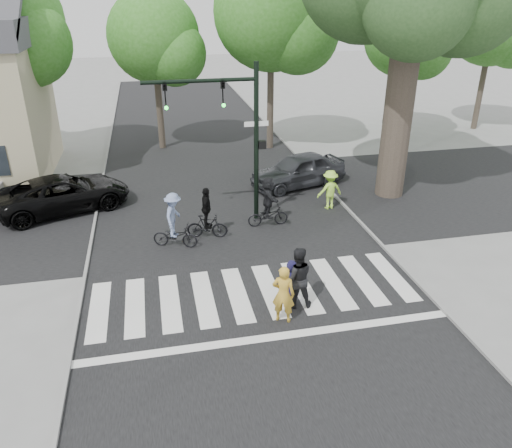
{
  "coord_description": "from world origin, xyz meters",
  "views": [
    {
      "loc": [
        -2.6,
        -11.41,
        8.3
      ],
      "look_at": [
        0.5,
        3.0,
        1.3
      ],
      "focal_mm": 35.0,
      "sensor_mm": 36.0,
      "label": 1
    }
  ],
  "objects_px": {
    "pedestrian_child": "(292,279)",
    "pedestrian_adult": "(297,278)",
    "cyclist_left": "(174,224)",
    "car_suv": "(64,193)",
    "cyclist_right": "(268,204)",
    "car_grey": "(298,170)",
    "cyclist_mid": "(207,218)",
    "traffic_signal": "(233,122)",
    "pedestrian_woman": "(283,294)"
  },
  "relations": [
    {
      "from": "cyclist_mid",
      "to": "car_suv",
      "type": "relative_size",
      "value": 0.37
    },
    {
      "from": "traffic_signal",
      "to": "cyclist_mid",
      "type": "distance_m",
      "value": 3.58
    },
    {
      "from": "cyclist_left",
      "to": "cyclist_right",
      "type": "xyz_separation_m",
      "value": [
        3.59,
        1.0,
        0.01
      ]
    },
    {
      "from": "cyclist_right",
      "to": "cyclist_mid",
      "type": "bearing_deg",
      "value": -167.72
    },
    {
      "from": "pedestrian_child",
      "to": "car_grey",
      "type": "relative_size",
      "value": 0.27
    },
    {
      "from": "cyclist_mid",
      "to": "cyclist_right",
      "type": "relative_size",
      "value": 0.98
    },
    {
      "from": "pedestrian_woman",
      "to": "cyclist_mid",
      "type": "xyz_separation_m",
      "value": [
        -1.39,
        5.47,
        -0.06
      ]
    },
    {
      "from": "pedestrian_woman",
      "to": "cyclist_right",
      "type": "xyz_separation_m",
      "value": [
        1.01,
        6.0,
        0.03
      ]
    },
    {
      "from": "car_grey",
      "to": "cyclist_mid",
      "type": "bearing_deg",
      "value": -63.42
    },
    {
      "from": "pedestrian_child",
      "to": "pedestrian_adult",
      "type": "height_order",
      "value": "pedestrian_adult"
    },
    {
      "from": "pedestrian_child",
      "to": "pedestrian_adult",
      "type": "xyz_separation_m",
      "value": [
        0.01,
        -0.48,
        0.33
      ]
    },
    {
      "from": "traffic_signal",
      "to": "cyclist_right",
      "type": "relative_size",
      "value": 3.04
    },
    {
      "from": "traffic_signal",
      "to": "cyclist_mid",
      "type": "bearing_deg",
      "value": -134.98
    },
    {
      "from": "cyclist_mid",
      "to": "pedestrian_woman",
      "type": "bearing_deg",
      "value": -75.75
    },
    {
      "from": "cyclist_left",
      "to": "cyclist_mid",
      "type": "height_order",
      "value": "cyclist_left"
    },
    {
      "from": "pedestrian_child",
      "to": "car_grey",
      "type": "bearing_deg",
      "value": -129.0
    },
    {
      "from": "pedestrian_child",
      "to": "car_grey",
      "type": "xyz_separation_m",
      "value": [
        2.79,
        8.76,
        0.16
      ]
    },
    {
      "from": "pedestrian_child",
      "to": "pedestrian_adult",
      "type": "distance_m",
      "value": 0.58
    },
    {
      "from": "cyclist_mid",
      "to": "car_grey",
      "type": "relative_size",
      "value": 0.43
    },
    {
      "from": "cyclist_left",
      "to": "car_suv",
      "type": "relative_size",
      "value": 0.39
    },
    {
      "from": "cyclist_right",
      "to": "car_grey",
      "type": "xyz_separation_m",
      "value": [
        2.33,
        3.87,
        -0.12
      ]
    },
    {
      "from": "car_suv",
      "to": "car_grey",
      "type": "relative_size",
      "value": 1.17
    },
    {
      "from": "pedestrian_child",
      "to": "cyclist_right",
      "type": "distance_m",
      "value": 4.93
    },
    {
      "from": "pedestrian_child",
      "to": "cyclist_right",
      "type": "height_order",
      "value": "cyclist_right"
    },
    {
      "from": "cyclist_left",
      "to": "cyclist_right",
      "type": "relative_size",
      "value": 1.02
    },
    {
      "from": "car_suv",
      "to": "car_grey",
      "type": "xyz_separation_m",
      "value": [
        10.13,
        0.66,
        0.03
      ]
    },
    {
      "from": "traffic_signal",
      "to": "pedestrian_woman",
      "type": "bearing_deg",
      "value": -88.83
    },
    {
      "from": "pedestrian_child",
      "to": "traffic_signal",
      "type": "bearing_deg",
      "value": -104.36
    },
    {
      "from": "pedestrian_adult",
      "to": "car_grey",
      "type": "xyz_separation_m",
      "value": [
        2.78,
        9.24,
        -0.17
      ]
    },
    {
      "from": "traffic_signal",
      "to": "pedestrian_adult",
      "type": "relative_size",
      "value": 3.24
    },
    {
      "from": "cyclist_right",
      "to": "car_grey",
      "type": "distance_m",
      "value": 4.52
    },
    {
      "from": "traffic_signal",
      "to": "cyclist_right",
      "type": "height_order",
      "value": "traffic_signal"
    },
    {
      "from": "pedestrian_adult",
      "to": "cyclist_mid",
      "type": "height_order",
      "value": "cyclist_mid"
    },
    {
      "from": "cyclist_mid",
      "to": "car_suv",
      "type": "xyz_separation_m",
      "value": [
        -5.39,
        3.73,
        -0.07
      ]
    },
    {
      "from": "car_suv",
      "to": "car_grey",
      "type": "height_order",
      "value": "car_grey"
    },
    {
      "from": "pedestrian_woman",
      "to": "cyclist_left",
      "type": "bearing_deg",
      "value": -37.71
    },
    {
      "from": "pedestrian_child",
      "to": "car_suv",
      "type": "bearing_deg",
      "value": -69.18
    },
    {
      "from": "cyclist_left",
      "to": "car_suv",
      "type": "bearing_deg",
      "value": 134.96
    },
    {
      "from": "cyclist_mid",
      "to": "car_grey",
      "type": "distance_m",
      "value": 6.45
    },
    {
      "from": "pedestrian_woman",
      "to": "car_grey",
      "type": "xyz_separation_m",
      "value": [
        3.34,
        9.86,
        -0.09
      ]
    },
    {
      "from": "pedestrian_child",
      "to": "car_grey",
      "type": "distance_m",
      "value": 9.2
    },
    {
      "from": "cyclist_left",
      "to": "pedestrian_adult",
      "type": "bearing_deg",
      "value": -54.26
    },
    {
      "from": "pedestrian_child",
      "to": "car_suv",
      "type": "xyz_separation_m",
      "value": [
        -7.34,
        8.1,
        0.13
      ]
    },
    {
      "from": "cyclist_left",
      "to": "car_grey",
      "type": "relative_size",
      "value": 0.45
    },
    {
      "from": "cyclist_mid",
      "to": "cyclist_right",
      "type": "bearing_deg",
      "value": 12.28
    },
    {
      "from": "pedestrian_adult",
      "to": "car_grey",
      "type": "height_order",
      "value": "pedestrian_adult"
    },
    {
      "from": "cyclist_left",
      "to": "car_grey",
      "type": "distance_m",
      "value": 7.67
    },
    {
      "from": "pedestrian_woman",
      "to": "pedestrian_child",
      "type": "xyz_separation_m",
      "value": [
        0.55,
        1.1,
        -0.26
      ]
    },
    {
      "from": "pedestrian_woman",
      "to": "pedestrian_adult",
      "type": "bearing_deg",
      "value": -107.31
    },
    {
      "from": "car_suv",
      "to": "car_grey",
      "type": "distance_m",
      "value": 10.15
    }
  ]
}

